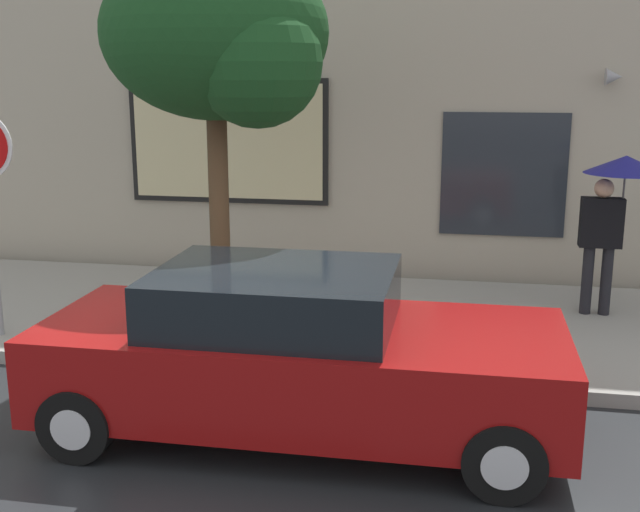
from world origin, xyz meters
name	(u,v)px	position (x,y,z in m)	size (l,w,h in m)	color
ground_plane	(212,422)	(0.00, 0.00, 0.00)	(60.00, 60.00, 0.00)	black
sidewalk	(284,318)	(0.00, 3.00, 0.07)	(20.00, 4.00, 0.15)	gray
building_facade	(319,50)	(-0.01, 5.50, 3.48)	(20.00, 0.67, 7.00)	#B2A893
parked_car	(297,354)	(0.82, -0.05, 0.74)	(4.57, 1.92, 1.51)	maroon
fire_hydrant	(362,309)	(1.13, 2.04, 0.55)	(0.30, 0.44, 0.81)	yellow
pedestrian_with_umbrella	(617,190)	(4.07, 3.66, 1.75)	(1.00, 1.00, 2.03)	black
street_tree	(223,41)	(-0.45, 2.12, 3.50)	(2.56, 2.17, 4.40)	#4C3823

